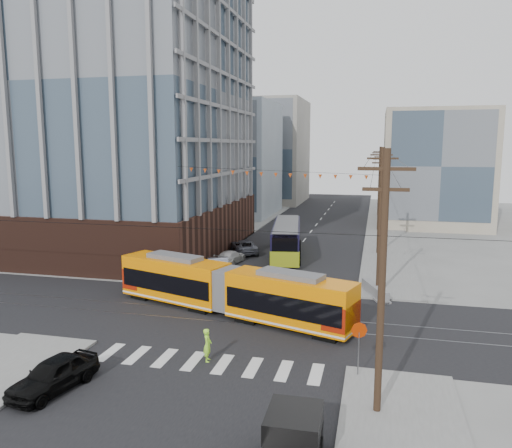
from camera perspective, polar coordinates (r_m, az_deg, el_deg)
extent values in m
plane|color=slate|center=(29.46, -3.57, -13.20)|extent=(160.00, 160.00, 0.00)
cube|color=#381E16|center=(57.67, -18.31, 11.67)|extent=(30.00, 25.00, 28.60)
cube|color=#8C99A5|center=(82.03, -4.26, 7.43)|extent=(18.00, 16.00, 18.00)
cube|color=gray|center=(74.53, 19.78, 6.01)|extent=(14.00, 14.00, 16.00)
cube|color=gray|center=(100.53, 0.92, 8.29)|extent=(16.00, 18.00, 20.00)
cube|color=#8C99A5|center=(94.65, 19.71, 5.92)|extent=(16.00, 16.00, 14.00)
cylinder|color=black|center=(20.81, 14.18, -6.91)|extent=(0.30, 0.30, 11.00)
cylinder|color=black|center=(82.24, 13.90, 4.75)|extent=(0.30, 0.30, 11.00)
imported|color=black|center=(25.49, -22.13, -15.65)|extent=(2.67, 4.76, 1.53)
imported|color=gray|center=(43.32, -4.37, -4.81)|extent=(3.30, 5.32, 1.65)
imported|color=silver|center=(47.64, -2.95, -3.78)|extent=(2.27, 4.50, 1.25)
imported|color=#3E404A|center=(52.02, -1.36, -2.59)|extent=(4.30, 5.69, 1.44)
imported|color=#A8FD33|center=(26.70, -5.57, -13.60)|extent=(0.55, 0.71, 1.75)
cube|color=gray|center=(38.56, 13.43, -7.40)|extent=(2.35, 4.22, 0.83)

